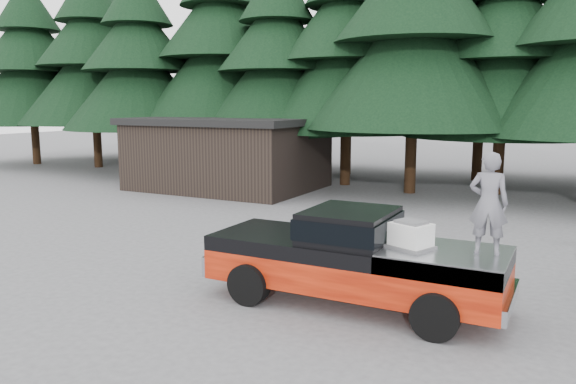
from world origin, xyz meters
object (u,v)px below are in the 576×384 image
at_px(pickup_truck, 354,272).
at_px(utility_building, 228,153).
at_px(air_compressor, 411,236).
at_px(man_on_bed, 489,203).

relative_size(pickup_truck, utility_building, 0.71).
bearing_deg(air_compressor, utility_building, 157.05).
relative_size(air_compressor, utility_building, 0.08).
distance_m(pickup_truck, air_compressor, 1.48).
relative_size(pickup_truck, man_on_bed, 3.27).
height_order(air_compressor, utility_building, utility_building).
xyz_separation_m(pickup_truck, man_on_bed, (2.46, 0.10, 1.58)).
bearing_deg(utility_building, pickup_truck, -47.82).
relative_size(pickup_truck, air_compressor, 8.97).
bearing_deg(man_on_bed, pickup_truck, -3.58).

